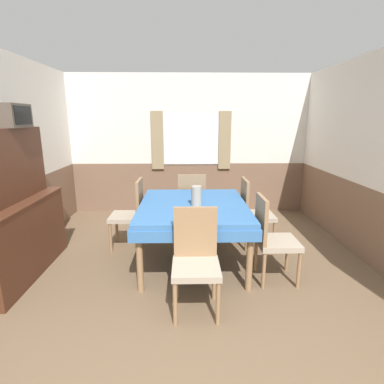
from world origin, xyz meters
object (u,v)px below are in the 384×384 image
object	(u,v)px
chair_head_window	(192,202)
chair_left_far	(131,212)
dining_table	(193,212)
vase	(197,196)
chair_right_far	(253,211)
chair_right_near	(271,236)
chair_head_near	(196,257)
sideboard	(14,217)
tv	(10,116)

from	to	relation	value
chair_head_window	chair_left_far	bearing A→B (deg)	-149.77
dining_table	chair_left_far	world-z (taller)	chair_left_far
vase	chair_right_far	bearing A→B (deg)	33.71
chair_head_window	chair_right_near	world-z (taller)	same
chair_head_near	chair_right_near	world-z (taller)	same
dining_table	sideboard	bearing A→B (deg)	-171.76
chair_head_near	chair_head_window	bearing A→B (deg)	-90.00
dining_table	chair_right_near	world-z (taller)	chair_right_near
dining_table	vase	world-z (taller)	vase
chair_left_far	tv	distance (m)	1.84
tv	vase	xyz separation A→B (m)	(2.07, 0.02, -0.94)
chair_head_window	chair_right_far	xyz separation A→B (m)	(0.86, -0.50, 0.00)
dining_table	chair_head_window	bearing A→B (deg)	90.00
dining_table	tv	size ratio (longest dim) A/B	3.71
chair_head_window	chair_head_near	bearing A→B (deg)	-90.00
chair_head_near	chair_left_far	size ratio (longest dim) A/B	1.00
chair_left_far	chair_right_far	distance (m)	1.72
chair_left_far	chair_head_window	bearing A→B (deg)	-59.77
chair_right_far	tv	size ratio (longest dim) A/B	2.33
chair_head_window	chair_right_far	world-z (taller)	same
chair_head_window	sideboard	xyz separation A→B (m)	(-2.04, -1.27, 0.18)
chair_head_window	chair_head_near	distance (m)	1.94
tv	vase	distance (m)	2.27
chair_right_near	chair_left_far	bearing A→B (deg)	-118.68
chair_head_near	vase	bearing A→B (deg)	-92.48
dining_table	chair_left_far	size ratio (longest dim) A/B	1.60
chair_left_far	tv	bearing A→B (deg)	115.83
chair_right_near	chair_left_far	size ratio (longest dim) A/B	1.00
dining_table	chair_head_near	bearing A→B (deg)	-90.00
tv	chair_right_far	bearing A→B (deg)	11.11
dining_table	tv	distance (m)	2.34
chair_head_near	dining_table	bearing A→B (deg)	-90.00
dining_table	chair_head_near	size ratio (longest dim) A/B	1.60
dining_table	chair_head_window	size ratio (longest dim) A/B	1.60
dining_table	tv	bearing A→B (deg)	-177.25
chair_head_near	tv	xyz separation A→B (m)	(-2.03, 0.87, 1.30)
chair_left_far	vase	bearing A→B (deg)	-121.36
chair_left_far	chair_right_far	size ratio (longest dim) A/B	1.00
chair_left_far	sideboard	xyz separation A→B (m)	(-1.18, -0.76, 0.18)
sideboard	tv	bearing A→B (deg)	87.77
chair_head_near	sideboard	distance (m)	2.15
vase	sideboard	bearing A→B (deg)	-174.00
sideboard	vase	bearing A→B (deg)	6.00
sideboard	chair_right_near	bearing A→B (deg)	-3.45
chair_right_near	chair_right_far	world-z (taller)	same
chair_head_window	tv	xyz separation A→B (m)	(-2.03, -1.07, 1.30)
chair_head_near	chair_right_far	size ratio (longest dim) A/B	1.00
dining_table	chair_left_far	bearing A→B (deg)	151.32
dining_table	chair_head_near	distance (m)	0.98
sideboard	tv	xyz separation A→B (m)	(0.01, 0.20, 1.12)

